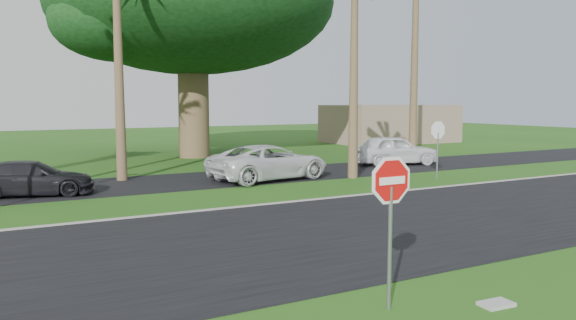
% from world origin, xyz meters
% --- Properties ---
extents(ground, '(120.00, 120.00, 0.00)m').
position_xyz_m(ground, '(0.00, 0.00, 0.00)').
color(ground, '#214E13').
rests_on(ground, ground).
extents(road, '(120.00, 8.00, 0.02)m').
position_xyz_m(road, '(0.00, 2.00, 0.01)').
color(road, black).
rests_on(road, ground).
extents(parking_strip, '(120.00, 5.00, 0.02)m').
position_xyz_m(parking_strip, '(0.00, 12.50, 0.01)').
color(parking_strip, black).
rests_on(parking_strip, ground).
extents(curb, '(120.00, 0.12, 0.06)m').
position_xyz_m(curb, '(0.00, 6.05, 0.03)').
color(curb, gray).
rests_on(curb, ground).
extents(stop_sign_near, '(1.05, 0.07, 2.62)m').
position_xyz_m(stop_sign_near, '(0.50, -3.00, 1.77)').
color(stop_sign_near, gray).
rests_on(stop_sign_near, ground).
extents(stop_sign_far, '(1.05, 0.07, 2.62)m').
position_xyz_m(stop_sign_far, '(12.00, 8.00, 1.77)').
color(stop_sign_far, gray).
rests_on(stop_sign_far, ground).
extents(canopy_tree, '(16.50, 16.50, 13.12)m').
position_xyz_m(canopy_tree, '(6.00, 22.00, 8.95)').
color(canopy_tree, brown).
rests_on(canopy_tree, ground).
extents(building_far, '(10.00, 6.00, 3.00)m').
position_xyz_m(building_far, '(24.00, 26.00, 1.50)').
color(building_far, gray).
rests_on(building_far, ground).
extents(car_dark, '(4.50, 2.69, 1.22)m').
position_xyz_m(car_dark, '(-3.64, 11.63, 0.61)').
color(car_dark, black).
rests_on(car_dark, ground).
extents(car_minivan, '(5.67, 3.31, 1.48)m').
position_xyz_m(car_minivan, '(5.52, 11.17, 0.74)').
color(car_minivan, silver).
rests_on(car_minivan, ground).
extents(car_pickup, '(4.84, 2.80, 1.55)m').
position_xyz_m(car_pickup, '(13.76, 12.98, 0.77)').
color(car_pickup, white).
rests_on(car_pickup, ground).
extents(utility_slab, '(0.57, 0.39, 0.06)m').
position_xyz_m(utility_slab, '(2.14, -3.73, 0.03)').
color(utility_slab, '#A09F98').
rests_on(utility_slab, ground).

